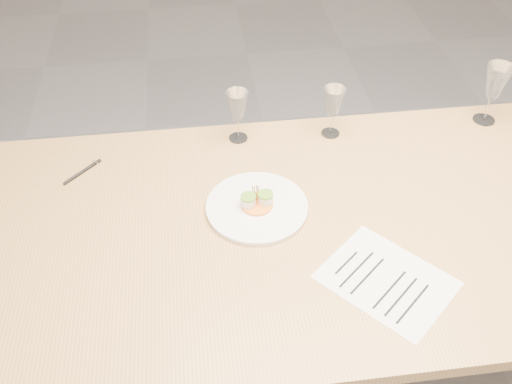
{
  "coord_description": "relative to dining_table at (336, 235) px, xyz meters",
  "views": [
    {
      "loc": [
        -0.39,
        -1.11,
        1.92
      ],
      "look_at": [
        -0.23,
        0.09,
        0.8
      ],
      "focal_mm": 40.0,
      "sensor_mm": 36.0,
      "label": 1
    }
  ],
  "objects": [
    {
      "name": "recipe_sheet",
      "position": [
        0.07,
        -0.23,
        0.07
      ],
      "size": [
        0.39,
        0.4,
        0.0
      ],
      "rotation": [
        0.0,
        0.0,
        0.72
      ],
      "color": "white",
      "rests_on": "dining_table"
    },
    {
      "name": "wine_glass_1",
      "position": [
        0.07,
        0.4,
        0.19
      ],
      "size": [
        0.07,
        0.07,
        0.18
      ],
      "color": "white",
      "rests_on": "dining_table"
    },
    {
      "name": "ground",
      "position": [
        0.0,
        0.0,
        -0.68
      ],
      "size": [
        7.0,
        7.0,
        0.0
      ],
      "primitive_type": "plane",
      "color": "slate",
      "rests_on": "ground"
    },
    {
      "name": "dinner_plate",
      "position": [
        -0.23,
        0.07,
        0.08
      ],
      "size": [
        0.3,
        0.3,
        0.08
      ],
      "rotation": [
        0.0,
        0.0,
        -0.03
      ],
      "color": "white",
      "rests_on": "dining_table"
    },
    {
      "name": "dining_table",
      "position": [
        0.0,
        0.0,
        0.0
      ],
      "size": [
        2.4,
        1.0,
        0.75
      ],
      "color": "tan",
      "rests_on": "ground"
    },
    {
      "name": "ballpoint_pen",
      "position": [
        -0.75,
        0.3,
        0.07
      ],
      "size": [
        0.11,
        0.11,
        0.01
      ],
      "rotation": [
        0.0,
        0.0,
        0.79
      ],
      "color": "black",
      "rests_on": "dining_table"
    },
    {
      "name": "wine_glass_2",
      "position": [
        0.62,
        0.41,
        0.22
      ],
      "size": [
        0.09,
        0.09,
        0.22
      ],
      "color": "white",
      "rests_on": "dining_table"
    },
    {
      "name": "wine_glass_0",
      "position": [
        -0.25,
        0.42,
        0.19
      ],
      "size": [
        0.07,
        0.07,
        0.18
      ],
      "color": "white",
      "rests_on": "dining_table"
    }
  ]
}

